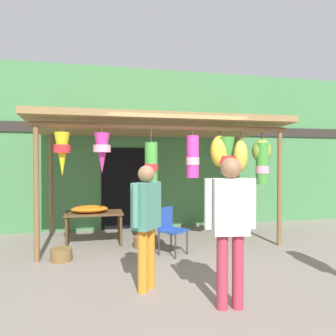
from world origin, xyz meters
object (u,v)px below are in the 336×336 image
Objects in this scene: display_table at (94,216)px; flower_heap_on_table at (90,209)px; wicker_basket_spare at (146,242)px; wicker_basket_by_table at (61,254)px; folding_chair at (170,226)px; shopper_by_bananas at (146,217)px; vendor_in_orange at (230,219)px.

flower_heap_on_table reaches higher than display_table.
flower_heap_on_table is at bearing -155.68° from display_table.
wicker_basket_by_table is at bearing -160.74° from wicker_basket_spare.
folding_chair is at bearing -1.70° from wicker_basket_by_table.
wicker_basket_spare is 0.29× the size of shopper_by_bananas.
display_table is 1.57× the size of flower_heap_on_table.
wicker_basket_spare is (-0.34, 0.59, -0.40)m from folding_chair.
flower_heap_on_table is at bearing 106.33° from shopper_by_bananas.
folding_chair is (1.32, -0.99, -0.07)m from display_table.
wicker_basket_by_table is at bearing 127.62° from shopper_by_bananas.
shopper_by_bananas is (-0.67, -1.50, 0.45)m from folding_chair.
vendor_in_orange is (0.17, -2.24, 0.52)m from folding_chair.
wicker_basket_by_table is 3.20m from vendor_in_orange.
shopper_by_bananas reaches higher than folding_chair.
folding_chair is 0.79m from wicker_basket_spare.
wicker_basket_by_table is 1.62m from wicker_basket_spare.
folding_chair is 0.52× the size of shopper_by_bananas.
wicker_basket_spare is (1.05, -0.37, -0.62)m from flower_heap_on_table.
vendor_in_orange reaches higher than wicker_basket_spare.
vendor_in_orange is (2.04, -2.30, 0.92)m from wicker_basket_by_table.
flower_heap_on_table is at bearing 160.57° from wicker_basket_spare.
vendor_in_orange reaches higher than display_table.
vendor_in_orange reaches higher than folding_chair.
wicker_basket_by_table is at bearing -120.30° from display_table.
wicker_basket_spare is 2.28m from shopper_by_bananas.
shopper_by_bananas is (-0.84, 0.74, -0.06)m from vendor_in_orange.
vendor_in_orange is (1.49, -3.23, 0.44)m from display_table.
shopper_by_bananas is at bearing 138.55° from vendor_in_orange.
wicker_basket_spare is at bearing -22.26° from display_table.
folding_chair reaches higher than wicker_basket_spare.
shopper_by_bananas is (0.65, -2.49, 0.38)m from display_table.
vendor_in_orange is at bearing -79.78° from wicker_basket_spare.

